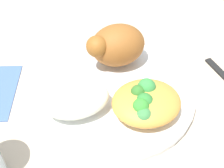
{
  "coord_description": "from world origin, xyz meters",
  "views": [
    {
      "loc": [
        0.11,
        0.35,
        0.38
      ],
      "look_at": [
        0.0,
        0.0,
        0.03
      ],
      "focal_mm": 48.88,
      "sensor_mm": 36.0,
      "label": 1
    }
  ],
  "objects_px": {
    "roasted_chicken": "(116,45)",
    "fork": "(214,78)",
    "mac_cheese_with_broccoli": "(146,102)",
    "rice_pile": "(76,99)",
    "plate": "(112,92)"
  },
  "relations": [
    {
      "from": "roasted_chicken",
      "to": "fork",
      "type": "relative_size",
      "value": 0.76
    },
    {
      "from": "roasted_chicken",
      "to": "fork",
      "type": "distance_m",
      "value": 0.19
    },
    {
      "from": "fork",
      "to": "mac_cheese_with_broccoli",
      "type": "bearing_deg",
      "value": 16.39
    },
    {
      "from": "rice_pile",
      "to": "roasted_chicken",
      "type": "bearing_deg",
      "value": -136.22
    },
    {
      "from": "rice_pile",
      "to": "fork",
      "type": "bearing_deg",
      "value": -177.77
    },
    {
      "from": "mac_cheese_with_broccoli",
      "to": "plate",
      "type": "bearing_deg",
      "value": -61.77
    },
    {
      "from": "rice_pile",
      "to": "mac_cheese_with_broccoli",
      "type": "bearing_deg",
      "value": 160.22
    },
    {
      "from": "roasted_chicken",
      "to": "rice_pile",
      "type": "distance_m",
      "value": 0.13
    },
    {
      "from": "roasted_chicken",
      "to": "mac_cheese_with_broccoli",
      "type": "height_order",
      "value": "roasted_chicken"
    },
    {
      "from": "rice_pile",
      "to": "mac_cheese_with_broccoli",
      "type": "distance_m",
      "value": 0.11
    },
    {
      "from": "mac_cheese_with_broccoli",
      "to": "roasted_chicken",
      "type": "bearing_deg",
      "value": -87.31
    },
    {
      "from": "roasted_chicken",
      "to": "rice_pile",
      "type": "bearing_deg",
      "value": 43.78
    },
    {
      "from": "roasted_chicken",
      "to": "mac_cheese_with_broccoli",
      "type": "distance_m",
      "value": 0.13
    },
    {
      "from": "mac_cheese_with_broccoli",
      "to": "fork",
      "type": "distance_m",
      "value": 0.17
    },
    {
      "from": "roasted_chicken",
      "to": "mac_cheese_with_broccoli",
      "type": "xyz_separation_m",
      "value": [
        -0.01,
        0.13,
        -0.02
      ]
    }
  ]
}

